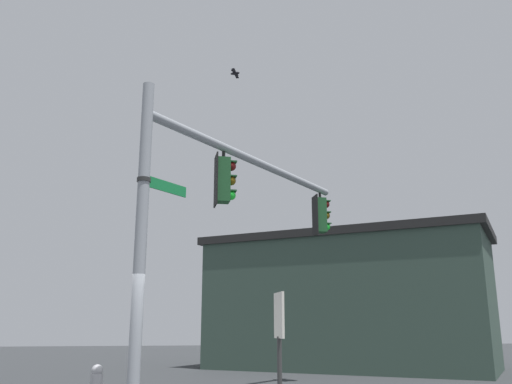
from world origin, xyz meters
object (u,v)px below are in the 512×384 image
street_name_sign (158,184)px  traffic_light_nearest_pole (224,180)px  traffic_light_mid_inner (321,215)px  bird_flying (235,73)px  historical_marker (279,336)px

street_name_sign → traffic_light_nearest_pole: bearing=134.7°
traffic_light_mid_inner → bird_flying: (2.62, -3.08, 3.15)m
street_name_sign → bird_flying: bird_flying is taller
bird_flying → historical_marker: bearing=3.6°
traffic_light_mid_inner → street_name_sign: size_ratio=1.31×
traffic_light_mid_inner → street_name_sign: traffic_light_mid_inner is taller
historical_marker → traffic_light_nearest_pole: bearing=-168.4°
street_name_sign → historical_marker: size_ratio=0.47×
historical_marker → bird_flying: bearing=-176.4°
traffic_light_nearest_pole → traffic_light_mid_inner: size_ratio=1.00×
bird_flying → traffic_light_nearest_pole: bearing=-23.2°
traffic_light_mid_inner → bird_flying: bearing=-49.7°
traffic_light_mid_inner → historical_marker: traffic_light_mid_inner is taller
street_name_sign → historical_marker: bearing=56.7°
traffic_light_nearest_pole → street_name_sign: 2.21m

